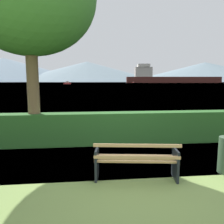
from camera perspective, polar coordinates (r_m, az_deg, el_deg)
ground_plane at (r=5.27m, az=5.95°, el=-16.16°), size 1400.00×1400.00×0.00m
water_surface at (r=314.67m, az=-6.18°, el=7.38°), size 620.00×620.00×0.00m
park_bench at (r=5.06m, az=6.07°, el=-12.00°), size 1.86×0.82×0.87m
hedge_row at (r=7.80m, az=1.55°, el=-4.04°), size 9.45×0.61×1.07m
cargo_ship_large at (r=259.84m, az=13.29°, el=8.40°), size 102.84×25.83×20.38m
fishing_boat_near at (r=241.41m, az=5.38°, el=7.38°), size 3.48×5.29×1.19m
tender_far at (r=148.24m, az=-11.17°, el=7.11°), size 5.05×5.04×1.93m
distant_hills at (r=583.65m, az=-6.66°, el=10.19°), size 920.25×465.22×59.27m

